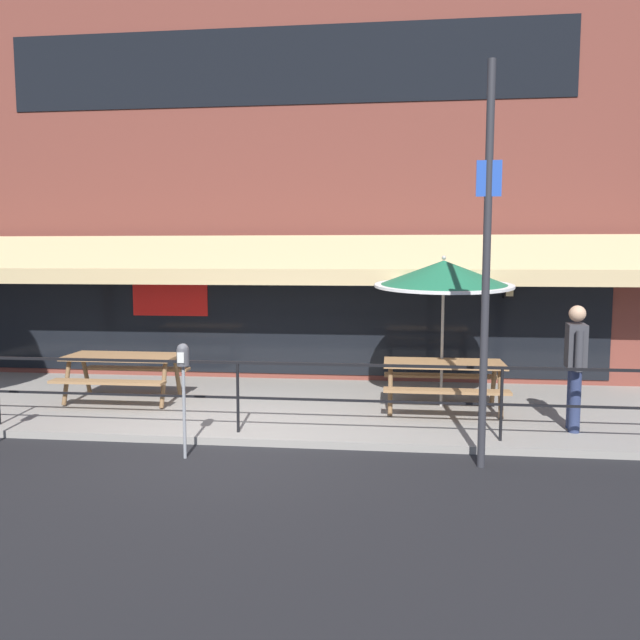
{
  "coord_description": "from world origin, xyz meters",
  "views": [
    {
      "loc": [
        2.03,
        -7.73,
        2.48
      ],
      "look_at": [
        0.96,
        1.6,
        1.5
      ],
      "focal_mm": 35.0,
      "sensor_mm": 36.0,
      "label": 1
    }
  ],
  "objects_px": {
    "picnic_table_left": "(123,365)",
    "pedestrian_walking": "(575,361)",
    "patio_umbrella_centre": "(444,275)",
    "street_sign_pole": "(486,265)",
    "parking_meter_far": "(183,366)",
    "picnic_table_centre": "(443,372)"
  },
  "relations": [
    {
      "from": "picnic_table_left",
      "to": "pedestrian_walking",
      "type": "xyz_separation_m",
      "value": [
        6.8,
        -0.92,
        0.35
      ]
    },
    {
      "from": "patio_umbrella_centre",
      "to": "street_sign_pole",
      "type": "relative_size",
      "value": 0.51
    },
    {
      "from": "picnic_table_centre",
      "to": "pedestrian_walking",
      "type": "xyz_separation_m",
      "value": [
        1.68,
        -0.85,
        0.35
      ]
    },
    {
      "from": "picnic_table_left",
      "to": "street_sign_pole",
      "type": "relative_size",
      "value": 0.39
    },
    {
      "from": "picnic_table_centre",
      "to": "parking_meter_far",
      "type": "distance_m",
      "value": 4.04
    },
    {
      "from": "street_sign_pole",
      "to": "picnic_table_left",
      "type": "bearing_deg",
      "value": 157.11
    },
    {
      "from": "picnic_table_centre",
      "to": "street_sign_pole",
      "type": "height_order",
      "value": "street_sign_pole"
    },
    {
      "from": "patio_umbrella_centre",
      "to": "street_sign_pole",
      "type": "xyz_separation_m",
      "value": [
        0.27,
        -2.55,
        0.19
      ]
    },
    {
      "from": "parking_meter_far",
      "to": "street_sign_pole",
      "type": "height_order",
      "value": "street_sign_pole"
    },
    {
      "from": "picnic_table_left",
      "to": "picnic_table_centre",
      "type": "bearing_deg",
      "value": -0.72
    },
    {
      "from": "picnic_table_left",
      "to": "pedestrian_walking",
      "type": "distance_m",
      "value": 6.87
    },
    {
      "from": "pedestrian_walking",
      "to": "street_sign_pole",
      "type": "relative_size",
      "value": 0.37
    },
    {
      "from": "picnic_table_left",
      "to": "street_sign_pole",
      "type": "height_order",
      "value": "street_sign_pole"
    },
    {
      "from": "picnic_table_left",
      "to": "picnic_table_centre",
      "type": "relative_size",
      "value": 1.0
    },
    {
      "from": "patio_umbrella_centre",
      "to": "street_sign_pole",
      "type": "height_order",
      "value": "street_sign_pole"
    },
    {
      "from": "street_sign_pole",
      "to": "pedestrian_walking",
      "type": "bearing_deg",
      "value": 43.95
    },
    {
      "from": "picnic_table_left",
      "to": "pedestrian_walking",
      "type": "bearing_deg",
      "value": -7.68
    },
    {
      "from": "picnic_table_centre",
      "to": "parking_meter_far",
      "type": "height_order",
      "value": "parking_meter_far"
    },
    {
      "from": "pedestrian_walking",
      "to": "street_sign_pole",
      "type": "xyz_separation_m",
      "value": [
        -1.41,
        -1.36,
        1.32
      ]
    },
    {
      "from": "picnic_table_left",
      "to": "parking_meter_far",
      "type": "distance_m",
      "value": 3.03
    },
    {
      "from": "picnic_table_left",
      "to": "parking_meter_far",
      "type": "height_order",
      "value": "parking_meter_far"
    },
    {
      "from": "pedestrian_walking",
      "to": "picnic_table_left",
      "type": "bearing_deg",
      "value": 172.32
    }
  ]
}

